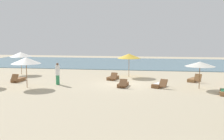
{
  "coord_description": "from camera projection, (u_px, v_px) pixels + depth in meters",
  "views": [
    {
      "loc": [
        2.58,
        -22.42,
        4.0
      ],
      "look_at": [
        -1.03,
        0.4,
        1.1
      ],
      "focal_mm": 44.89,
      "sensor_mm": 36.0,
      "label": 1
    }
  ],
  "objects": [
    {
      "name": "lounger_3",
      "position": [
        159.0,
        85.0,
        21.54
      ],
      "size": [
        1.26,
        1.76,
        0.71
      ],
      "color": "brown",
      "rests_on": "ground_plane"
    },
    {
      "name": "umbrella_5",
      "position": [
        26.0,
        61.0,
        21.19
      ],
      "size": [
        2.23,
        2.23,
        2.31
      ],
      "color": "brown",
      "rests_on": "ground_plane"
    },
    {
      "name": "ground_plane",
      "position": [
        124.0,
        84.0,
        22.87
      ],
      "size": [
        60.0,
        60.0,
        0.0
      ],
      "primitive_type": "plane",
      "color": "#BCAD8E"
    },
    {
      "name": "person_1",
      "position": [
        58.0,
        74.0,
        22.6
      ],
      "size": [
        0.41,
        0.41,
        1.78
      ],
      "color": "#338C59",
      "rests_on": "ground_plane"
    },
    {
      "name": "lounger_4",
      "position": [
        113.0,
        78.0,
        25.22
      ],
      "size": [
        1.0,
        1.77,
        0.71
      ],
      "color": "brown",
      "rests_on": "ground_plane"
    },
    {
      "name": "ocean_water",
      "position": [
        138.0,
        63.0,
        39.52
      ],
      "size": [
        48.0,
        16.0,
        0.06
      ],
      "primitive_type": "cube",
      "color": "slate",
      "rests_on": "ground_plane"
    },
    {
      "name": "umbrella_6",
      "position": [
        21.0,
        54.0,
        28.34
      ],
      "size": [
        2.23,
        2.23,
        2.27
      ],
      "color": "olive",
      "rests_on": "ground_plane"
    },
    {
      "name": "umbrella_1",
      "position": [
        129.0,
        56.0,
        26.7
      ],
      "size": [
        2.23,
        2.23,
        2.23
      ],
      "color": "olive",
      "rests_on": "ground_plane"
    },
    {
      "name": "umbrella_2",
      "position": [
        200.0,
        64.0,
        20.69
      ],
      "size": [
        2.21,
        2.21,
        2.03
      ],
      "color": "brown",
      "rests_on": "ground_plane"
    },
    {
      "name": "lounger_6",
      "position": [
        194.0,
        80.0,
        24.16
      ],
      "size": [
        1.22,
        1.73,
        0.75
      ],
      "color": "olive",
      "rests_on": "ground_plane"
    },
    {
      "name": "lounger_5",
      "position": [
        123.0,
        84.0,
        21.76
      ],
      "size": [
        0.79,
        1.75,
        0.68
      ],
      "color": "brown",
      "rests_on": "ground_plane"
    },
    {
      "name": "lounger_1",
      "position": [
        18.0,
        80.0,
        24.18
      ],
      "size": [
        0.69,
        1.7,
        0.72
      ],
      "color": "brown",
      "rests_on": "ground_plane"
    }
  ]
}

